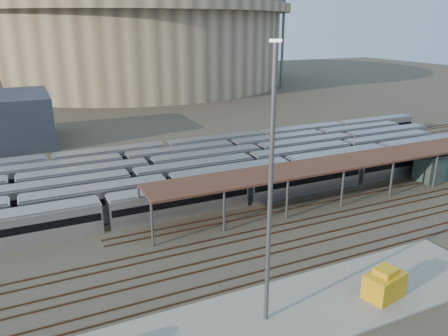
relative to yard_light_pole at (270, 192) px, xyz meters
name	(u,v)px	position (x,y,z in m)	size (l,w,h in m)	color
ground	(224,236)	(3.18, 14.86, -11.27)	(420.00, 420.00, 0.00)	#383026
apron	(247,326)	(-1.82, -0.14, -11.17)	(50.00, 9.00, 0.20)	gray
subway_trains	(163,175)	(1.79, 33.36, -9.47)	(125.45, 23.90, 3.60)	silver
inspection_shed	(356,161)	(25.18, 18.86, -6.29)	(60.30, 6.00, 5.30)	#545559
empty_tracks	(245,256)	(3.18, 9.86, -11.18)	(170.00, 9.62, 0.18)	#4C3323
stadium	(134,41)	(28.18, 154.86, 5.20)	(124.00, 124.00, 32.50)	tan
floodlight_2	(283,31)	(73.18, 114.86, 9.37)	(4.00, 1.00, 38.40)	#545559
floodlight_3	(36,30)	(-6.82, 174.86, 9.37)	(4.00, 1.00, 38.40)	#545559
yard_light_pole	(270,192)	(0.00, 0.00, 0.00)	(0.81, 0.36, 21.98)	#545559
yellow_equipment	(384,285)	(10.95, -1.70, -9.96)	(3.57, 2.23, 2.23)	#C99512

